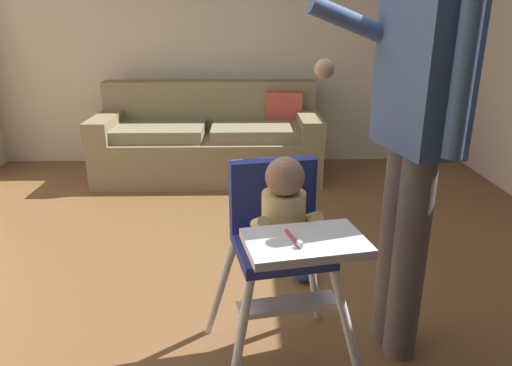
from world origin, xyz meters
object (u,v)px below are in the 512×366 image
Objects in this scene: couch at (210,141)px; adult_standing at (414,139)px; high_chair at (282,228)px; toy_ball at (305,268)px.

couch is 2.81m from adult_standing.
adult_standing is at bearing 91.33° from high_chair.
high_chair is at bearing 10.30° from couch.
high_chair is at bearing 0.32° from adult_standing.
adult_standing is 11.46× the size of toy_ball.
adult_standing is (1.01, -2.54, 0.65)m from couch.
couch is 2.16× the size of high_chair.
adult_standing is at bearing -59.99° from toy_ball.
adult_standing is (0.53, 0.12, 0.33)m from high_chair.
toy_ball is at bearing -72.15° from adult_standing.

